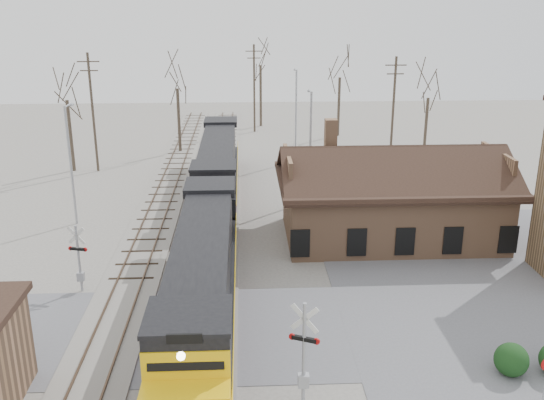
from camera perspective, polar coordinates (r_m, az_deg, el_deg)
The scene contains 22 objects.
ground at distance 30.51m, azimuth -6.52°, elevation -12.26°, with size 140.00×140.00×0.00m, color #A09B90.
road at distance 30.50m, azimuth -6.52°, elevation -12.23°, with size 60.00×9.00×0.03m, color slate.
parking_lot at distance 37.47m, azimuth 22.81°, elevation -7.56°, with size 22.00×26.00×0.03m, color slate.
track_main at distance 44.05m, azimuth -5.37°, elevation -2.22°, with size 3.40×90.00×0.24m.
track_siding at distance 44.49m, azimuth -11.17°, elevation -2.28°, with size 3.40×90.00×0.24m.
depot at distance 41.58m, azimuth 11.10°, elevation -0.33°, with size 15.20×9.31×7.90m.
locomotive_lead at distance 29.83m, azimuth -6.63°, elevation -7.71°, with size 3.12×20.86×4.63m.
locomotive_trailing at distance 49.67m, azimuth -5.14°, elevation 3.05°, with size 3.12×20.86×4.39m.
crossbuck_near at distance 24.68m, azimuth 3.02°, elevation -14.58°, with size 1.20×0.58×4.46m.
crossbuck_far at distance 35.06m, azimuth -17.70°, elevation -5.46°, with size 1.10×0.36×3.91m.
hedge_a at distance 28.86m, azimuth 21.60°, elevation -13.80°, with size 1.47×1.47×1.47m, color black.
streetlight_a at distance 45.02m, azimuth -18.42°, elevation 3.71°, with size 0.25×2.04×8.58m.
streetlight_b at distance 47.87m, azimuth 3.62°, elevation 5.59°, with size 0.25×2.04×8.80m.
streetlight_c at distance 60.13m, azimuth 2.26°, elevation 8.38°, with size 0.25×2.04×9.09m.
utility_pole_a at distance 58.69m, azimuth -16.52°, elevation 8.04°, with size 2.00×0.24×10.99m.
utility_pole_b at distance 74.21m, azimuth -1.68°, elevation 10.59°, with size 2.00×0.24×10.48m.
utility_pole_c at distance 59.14m, azimuth 11.33°, elevation 8.26°, with size 2.00×0.24×10.51m.
tree_a at distance 59.21m, azimuth -18.85°, elevation 9.94°, with size 4.48×4.48×10.97m.
tree_b at distance 64.27m, azimuth -8.95°, elevation 11.29°, with size 4.49×4.49×10.99m.
tree_c at distance 77.35m, azimuth -1.09°, elevation 13.51°, with size 5.13×5.13×12.58m.
tree_d at distance 72.16m, azimuth 6.43°, elevation 12.28°, with size 4.58×4.58×11.23m.
tree_e at distance 64.86m, azimuth 14.56°, elevation 10.12°, with size 3.93×3.93×9.62m.
Camera 1 is at (2.11, -26.21, 15.47)m, focal length 40.00 mm.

